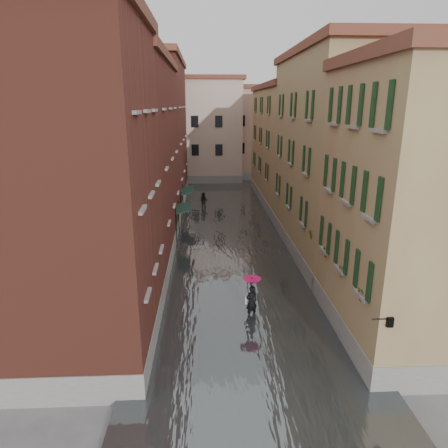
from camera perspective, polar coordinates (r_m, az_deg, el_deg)
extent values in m
plane|color=#5B5B5E|center=(20.38, 2.74, -12.77)|extent=(120.00, 120.00, 0.00)
cube|color=#484D4F|center=(32.27, 0.59, -1.20)|extent=(10.00, 60.00, 0.20)
cube|color=brown|center=(16.87, -20.68, 3.59)|extent=(6.00, 8.00, 13.00)
cube|color=#5A1D1C|center=(27.42, -13.80, 8.33)|extent=(6.00, 14.00, 12.50)
cube|color=brown|center=(42.09, -10.06, 12.34)|extent=(6.00, 16.00, 14.00)
cube|color=#9E7351|center=(18.45, 25.83, 1.64)|extent=(6.00, 8.00, 11.50)
cube|color=#96855B|center=(28.29, 15.60, 8.95)|extent=(6.00, 14.00, 13.00)
cube|color=#9E7351|center=(42.79, 9.31, 10.76)|extent=(6.00, 16.00, 11.50)
cube|color=beige|center=(55.78, -4.06, 13.04)|extent=(12.00, 9.00, 13.00)
cube|color=tan|center=(58.32, 5.09, 12.68)|extent=(10.00, 9.00, 12.00)
cube|color=#142E25|center=(30.31, -5.78, 2.35)|extent=(1.09, 2.90, 0.31)
cylinder|color=black|center=(29.26, -6.83, -0.55)|extent=(0.06, 0.06, 2.80)
cylinder|color=black|center=(32.04, -6.49, 0.99)|extent=(0.06, 0.06, 2.80)
cube|color=#142E25|center=(36.50, -5.29, 4.82)|extent=(1.09, 3.24, 0.31)
cylinder|color=black|center=(35.21, -6.16, 2.43)|extent=(0.06, 0.06, 2.80)
cylinder|color=black|center=(38.35, -5.89, 3.62)|extent=(0.06, 0.06, 2.80)
cylinder|color=black|center=(14.76, 21.51, -12.52)|extent=(0.60, 0.05, 0.05)
cube|color=black|center=(14.92, 22.54, -12.74)|extent=(0.22, 0.22, 0.35)
cube|color=beige|center=(14.92, 22.54, -12.74)|extent=(0.14, 0.14, 0.24)
cube|color=#983631|center=(16.11, 19.38, -9.54)|extent=(0.22, 0.85, 0.18)
imported|color=#265926|center=(15.94, 19.52, -8.18)|extent=(0.59, 0.51, 0.66)
cube|color=#983631|center=(17.99, 16.80, -6.49)|extent=(0.22, 0.85, 0.18)
imported|color=#265926|center=(17.83, 16.91, -5.25)|extent=(0.59, 0.51, 0.66)
cube|color=#983631|center=(20.01, 14.67, -3.93)|extent=(0.22, 0.85, 0.18)
imported|color=#265926|center=(19.87, 14.76, -2.80)|extent=(0.59, 0.51, 0.66)
cube|color=#983631|center=(22.46, 12.68, -1.52)|extent=(0.22, 0.85, 0.18)
imported|color=#265926|center=(22.34, 12.75, -0.50)|extent=(0.59, 0.51, 0.66)
imported|color=black|center=(19.77, 3.94, -11.02)|extent=(0.71, 0.61, 1.66)
cube|color=beige|center=(19.73, 3.11, -10.68)|extent=(0.08, 0.30, 0.38)
cylinder|color=black|center=(19.54, 3.97, -9.67)|extent=(0.02, 0.02, 1.00)
cone|color=#C90D4F|center=(19.29, 4.01, -8.16)|extent=(0.93, 0.93, 0.28)
imported|color=black|center=(39.83, -2.90, 3.33)|extent=(0.95, 0.82, 1.65)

